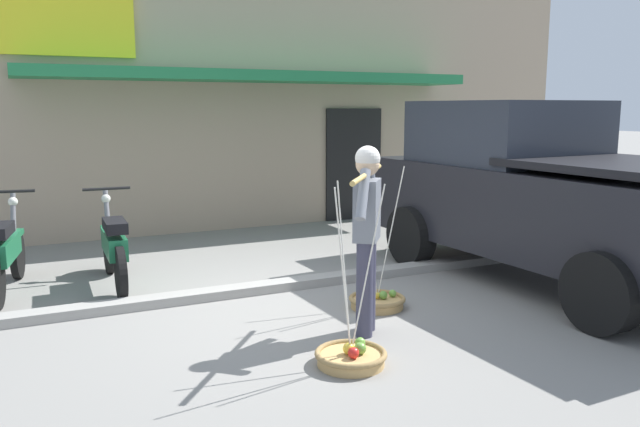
{
  "coord_description": "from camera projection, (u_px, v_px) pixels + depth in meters",
  "views": [
    {
      "loc": [
        -2.51,
        -5.74,
        2.02
      ],
      "look_at": [
        0.53,
        0.6,
        0.85
      ],
      "focal_mm": 35.82,
      "sensor_mm": 36.0,
      "label": 1
    }
  ],
  "objects": [
    {
      "name": "ground_plane",
      "position": [
        299.0,
        308.0,
        6.51
      ],
      "size": [
        90.0,
        90.0,
        0.0
      ],
      "primitive_type": "plane",
      "color": "gray"
    },
    {
      "name": "sidewalk_curb",
      "position": [
        274.0,
        286.0,
        7.12
      ],
      "size": [
        20.0,
        0.24,
        0.1
      ],
      "primitive_type": "cube",
      "color": "gray",
      "rests_on": "ground"
    },
    {
      "name": "fruit_vendor",
      "position": [
        367.0,
        227.0,
        5.64
      ],
      "size": [
        0.98,
        1.21,
        1.7
      ],
      "color": "#38384C",
      "rests_on": "ground"
    },
    {
      "name": "fruit_basket_left_side",
      "position": [
        351.0,
        356.0,
        5.06
      ],
      "size": [
        0.58,
        0.58,
        1.45
      ],
      "color": "tan",
      "rests_on": "ground"
    },
    {
      "name": "fruit_basket_right_side",
      "position": [
        377.0,
        300.0,
        6.51
      ],
      "size": [
        0.58,
        0.58,
        1.45
      ],
      "color": "tan",
      "rests_on": "ground"
    },
    {
      "name": "motorcycle_nearest_shop",
      "position": [
        6.0,
        253.0,
        6.95
      ],
      "size": [
        0.55,
        1.81,
        1.09
      ],
      "color": "black",
      "rests_on": "ground"
    },
    {
      "name": "motorcycle_second_in_row",
      "position": [
        114.0,
        248.0,
        7.22
      ],
      "size": [
        0.54,
        1.82,
        1.09
      ],
      "color": "black",
      "rests_on": "ground"
    },
    {
      "name": "parked_truck",
      "position": [
        545.0,
        193.0,
        7.45
      ],
      "size": [
        2.29,
        4.77,
        2.1
      ],
      "color": "black",
      "rests_on": "ground"
    },
    {
      "name": "storefront_building",
      "position": [
        208.0,
        103.0,
        12.74
      ],
      "size": [
        13.0,
        6.0,
        4.2
      ],
      "color": "tan",
      "rests_on": "ground"
    }
  ]
}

